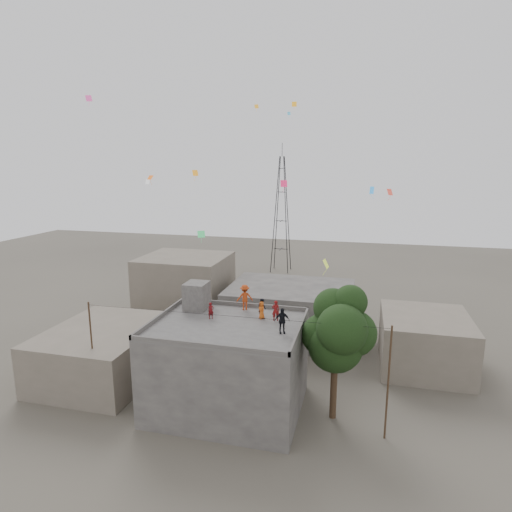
{
  "coord_description": "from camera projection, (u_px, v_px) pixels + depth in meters",
  "views": [
    {
      "loc": [
        8.56,
        -25.86,
        16.55
      ],
      "look_at": [
        1.58,
        1.72,
        10.55
      ],
      "focal_mm": 30.0,
      "sensor_mm": 36.0,
      "label": 1
    }
  ],
  "objects": [
    {
      "name": "main_building",
      "position": [
        228.0,
        366.0,
        29.37
      ],
      "size": [
        10.0,
        8.0,
        6.1
      ],
      "color": "#474542",
      "rests_on": "ground"
    },
    {
      "name": "tree",
      "position": [
        339.0,
        331.0,
        27.53
      ],
      "size": [
        4.9,
        4.6,
        9.1
      ],
      "color": "black",
      "rests_on": "ground"
    },
    {
      "name": "ground",
      "position": [
        228.0,
        407.0,
        30.0
      ],
      "size": [
        140.0,
        140.0,
        0.0
      ],
      "primitive_type": "plane",
      "color": "#49443C",
      "rests_on": "ground"
    },
    {
      "name": "person_dark_child",
      "position": [
        262.0,
        308.0,
        29.9
      ],
      "size": [
        0.86,
        0.86,
        1.4
      ],
      "primitive_type": "imported",
      "rotation": [
        0.0,
        0.0,
        2.36
      ],
      "color": "black",
      "rests_on": "main_building"
    },
    {
      "name": "kites",
      "position": [
        257.0,
        177.0,
        32.46
      ],
      "size": [
        22.1,
        18.45,
        11.88
      ],
      "color": "orange",
      "rests_on": "ground"
    },
    {
      "name": "stair_head_box",
      "position": [
        197.0,
        296.0,
        31.77
      ],
      "size": [
        1.6,
        1.8,
        2.0
      ],
      "primitive_type": "cube",
      "color": "#474542",
      "rests_on": "main_building"
    },
    {
      "name": "neighbor_west",
      "position": [
        104.0,
        352.0,
        34.12
      ],
      "size": [
        8.0,
        10.0,
        4.0
      ],
      "primitive_type": "cube",
      "color": "#675F52",
      "rests_on": "ground"
    },
    {
      "name": "utility_line",
      "position": [
        229.0,
        365.0,
        27.9
      ],
      "size": [
        20.12,
        0.62,
        7.4
      ],
      "color": "black",
      "rests_on": "ground"
    },
    {
      "name": "person_dark_adult",
      "position": [
        282.0,
        321.0,
        27.11
      ],
      "size": [
        1.06,
        0.74,
        1.67
      ],
      "primitive_type": "imported",
      "rotation": [
        0.0,
        0.0,
        0.39
      ],
      "color": "black",
      "rests_on": "main_building"
    },
    {
      "name": "neighbor_east",
      "position": [
        424.0,
        341.0,
        35.67
      ],
      "size": [
        7.0,
        8.0,
        4.4
      ],
      "primitive_type": "cube",
      "color": "#675F52",
      "rests_on": "ground"
    },
    {
      "name": "neighbor_northwest",
      "position": [
        186.0,
        287.0,
        46.85
      ],
      "size": [
        9.0,
        8.0,
        7.0
      ],
      "primitive_type": "cube",
      "color": "#675F52",
      "rests_on": "ground"
    },
    {
      "name": "person_red_adult",
      "position": [
        276.0,
        311.0,
        29.32
      ],
      "size": [
        0.59,
        0.46,
        1.45
      ],
      "primitive_type": "imported",
      "rotation": [
        0.0,
        0.0,
        3.36
      ],
      "color": "maroon",
      "rests_on": "main_building"
    },
    {
      "name": "person_orange_child",
      "position": [
        262.0,
        310.0,
        29.76
      ],
      "size": [
        0.7,
        0.71,
        1.24
      ],
      "primitive_type": "imported",
      "rotation": [
        0.0,
        0.0,
        -0.83
      ],
      "color": "#CA5517",
      "rests_on": "main_building"
    },
    {
      "name": "person_red_child",
      "position": [
        211.0,
        311.0,
        29.73
      ],
      "size": [
        0.5,
        0.5,
        1.17
      ],
      "primitive_type": "imported",
      "rotation": [
        0.0,
        0.0,
        0.8
      ],
      "color": "#610F12",
      "rests_on": "main_building"
    },
    {
      "name": "neighbor_north",
      "position": [
        291.0,
        311.0,
        42.28
      ],
      "size": [
        12.0,
        9.0,
        5.0
      ],
      "primitive_type": "cube",
      "color": "#474542",
      "rests_on": "ground"
    },
    {
      "name": "person_orange_adult",
      "position": [
        245.0,
        297.0,
        31.55
      ],
      "size": [
        1.41,
        1.17,
        1.9
      ],
      "primitive_type": "imported",
      "rotation": [
        0.0,
        0.0,
        -2.69
      ],
      "color": "#AE3913",
      "rests_on": "main_building"
    },
    {
      "name": "parapet",
      "position": [
        227.0,
        322.0,
        28.71
      ],
      "size": [
        10.0,
        8.0,
        0.3
      ],
      "color": "#474542",
      "rests_on": "main_building"
    },
    {
      "name": "transmission_tower",
      "position": [
        281.0,
        215.0,
        67.03
      ],
      "size": [
        2.97,
        2.97,
        20.01
      ],
      "color": "black",
      "rests_on": "ground"
    }
  ]
}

